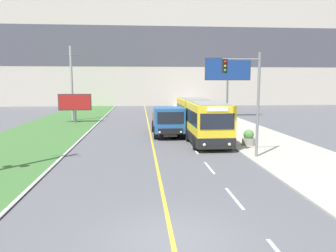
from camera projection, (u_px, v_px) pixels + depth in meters
name	position (u px, v px, depth m)	size (l,w,h in m)	color
ground_plane	(172.00, 240.00, 9.37)	(300.00, 300.00, 0.00)	#56565B
lane_marking_centre	(177.00, 213.00, 11.26)	(2.88, 140.00, 0.01)	gold
apartment_block_background	(144.00, 51.00, 66.43)	(80.00, 8.04, 21.72)	beige
city_bus	(200.00, 119.00, 26.47)	(2.65, 11.98, 3.09)	yellow
dump_truck	(168.00, 122.00, 27.20)	(2.48, 6.95, 2.50)	black
utility_pole_far	(72.00, 83.00, 38.42)	(1.80, 0.28, 8.71)	#9E9E99
traffic_light_mast	(248.00, 92.00, 19.10)	(2.28, 0.32, 6.22)	slate
billboard_large	(228.00, 71.00, 41.82)	(5.93, 0.24, 7.62)	#59595B
billboard_small	(75.00, 103.00, 36.66)	(3.65, 0.24, 3.24)	#59595B
planter_round_near	(249.00, 138.00, 23.17)	(0.91, 0.91, 1.11)	gray
planter_round_second	(228.00, 128.00, 28.50)	(0.96, 0.96, 1.12)	gray
planter_round_third	(214.00, 121.00, 33.84)	(0.88, 0.88, 1.08)	gray
planter_round_far	(205.00, 115.00, 39.18)	(0.92, 0.92, 1.14)	gray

